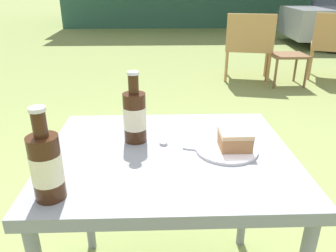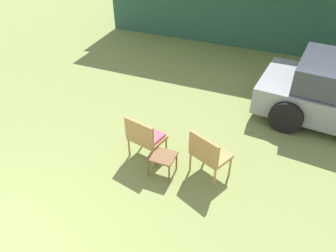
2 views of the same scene
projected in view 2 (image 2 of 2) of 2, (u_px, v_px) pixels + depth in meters
name	position (u px, v px, depth m)	size (l,w,h in m)	color
wicker_chair_cushioned	(145.00, 136.00, 5.74)	(0.69, 0.58, 0.87)	#B2844C
wicker_chair_plain	(208.00, 153.00, 5.36)	(0.73, 0.66, 0.87)	#B2844C
garden_side_table	(162.00, 158.00, 5.51)	(0.43, 0.38, 0.40)	brown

